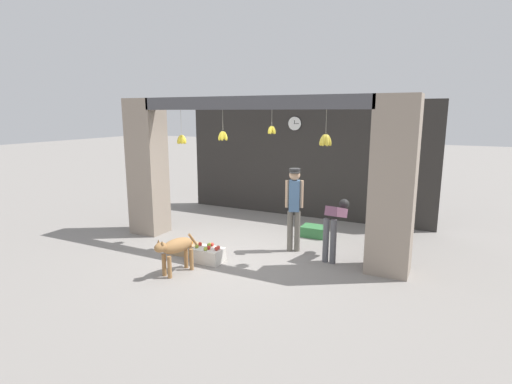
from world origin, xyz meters
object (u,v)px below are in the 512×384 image
object	(u,v)px
fruit_crate_oranges	(184,248)
water_bottle	(187,253)
dog	(176,248)
fruit_crate_apples	(208,254)
produce_box_green	(314,231)
wall_clock	(295,124)
shopkeeper	(294,203)
worker_stooping	(335,222)

from	to	relation	value
fruit_crate_oranges	water_bottle	size ratio (longest dim) A/B	1.95
dog	fruit_crate_oranges	size ratio (longest dim) A/B	1.50
fruit_crate_apples	produce_box_green	size ratio (longest dim) A/B	1.00
water_bottle	wall_clock	world-z (taller)	wall_clock
shopkeeper	wall_clock	bearing A→B (deg)	-88.66
fruit_crate_apples	wall_clock	distance (m)	4.39
dog	worker_stooping	size ratio (longest dim) A/B	0.83
water_bottle	dog	bearing A→B (deg)	-70.20
wall_clock	fruit_crate_oranges	bearing A→B (deg)	-102.83
fruit_crate_apples	worker_stooping	bearing A→B (deg)	30.24
worker_stooping	water_bottle	size ratio (longest dim) A/B	3.54
fruit_crate_apples	water_bottle	bearing A→B (deg)	-162.66
dog	produce_box_green	size ratio (longest dim) A/B	1.64
wall_clock	fruit_crate_apples	bearing A→B (deg)	-92.57
produce_box_green	water_bottle	world-z (taller)	water_bottle
dog	water_bottle	size ratio (longest dim) A/B	2.93
fruit_crate_apples	wall_clock	bearing A→B (deg)	87.43
fruit_crate_apples	produce_box_green	world-z (taller)	fruit_crate_apples
worker_stooping	water_bottle	distance (m)	2.76
produce_box_green	dog	bearing A→B (deg)	-115.49
shopkeeper	wall_clock	distance (m)	3.08
dog	produce_box_green	distance (m)	3.33
dog	shopkeeper	xyz separation A→B (m)	(1.35, 1.92, 0.51)
fruit_crate_apples	shopkeeper	bearing A→B (deg)	46.60
fruit_crate_oranges	wall_clock	size ratio (longest dim) A/B	1.63
worker_stooping	shopkeeper	bearing A→B (deg)	-178.32
fruit_crate_apples	water_bottle	world-z (taller)	fruit_crate_apples
shopkeeper	produce_box_green	distance (m)	1.37
dog	fruit_crate_oranges	bearing A→B (deg)	-136.99
produce_box_green	water_bottle	xyz separation A→B (m)	(-1.63, -2.43, 0.03)
worker_stooping	fruit_crate_oranges	bearing A→B (deg)	-152.68
dog	wall_clock	bearing A→B (deg)	-170.17
fruit_crate_apples	wall_clock	xyz separation A→B (m)	(0.17, 3.78, 2.24)
worker_stooping	water_bottle	world-z (taller)	worker_stooping
worker_stooping	produce_box_green	xyz separation A→B (m)	(-0.75, 1.15, -0.59)
worker_stooping	produce_box_green	bearing A→B (deg)	129.96
dog	shopkeeper	bearing A→B (deg)	159.19
dog	worker_stooping	world-z (taller)	worker_stooping
dog	shopkeeper	world-z (taller)	shopkeeper
worker_stooping	wall_clock	xyz separation A→B (m)	(-1.82, 2.62, 1.68)
shopkeeper	fruit_crate_oranges	bearing A→B (deg)	10.39
worker_stooping	fruit_crate_apples	distance (m)	2.37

